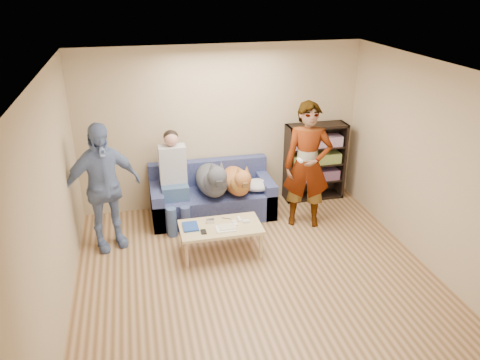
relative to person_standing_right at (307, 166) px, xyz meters
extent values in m
plane|color=brown|center=(-1.08, -1.48, -0.95)|extent=(5.00, 5.00, 0.00)
plane|color=white|center=(-1.08, -1.48, 1.65)|extent=(5.00, 5.00, 0.00)
plane|color=tan|center=(-1.08, 1.02, 0.35)|extent=(4.50, 0.00, 4.50)
plane|color=tan|center=(-1.08, -3.98, 0.35)|extent=(4.50, 0.00, 4.50)
plane|color=tan|center=(-3.33, -1.48, 0.35)|extent=(0.00, 5.00, 5.00)
plane|color=tan|center=(1.17, -1.48, 0.35)|extent=(0.00, 5.00, 5.00)
ellipsoid|color=#B9B9BE|center=(-0.63, 0.45, -0.44)|extent=(0.46, 0.39, 0.16)
imported|color=gray|center=(0.00, 0.00, 0.00)|extent=(0.80, 0.65, 1.91)
imported|color=#7687BE|center=(-2.92, 0.00, -0.05)|extent=(1.15, 0.79, 1.81)
cube|color=white|center=(-0.20, -0.20, 0.18)|extent=(0.05, 0.13, 0.03)
cube|color=#1B3F95|center=(-1.82, -0.49, -0.52)|extent=(0.20, 0.26, 0.03)
cube|color=white|center=(-1.37, -0.64, -0.53)|extent=(0.26, 0.20, 0.02)
cube|color=beige|center=(-1.34, -0.62, -0.51)|extent=(0.22, 0.17, 0.01)
cube|color=silver|center=(-1.54, -0.42, -0.51)|extent=(0.11, 0.06, 0.05)
cube|color=white|center=(-1.14, -0.44, -0.52)|extent=(0.04, 0.13, 0.03)
cube|color=silver|center=(-1.06, -0.52, -0.52)|extent=(0.09, 0.06, 0.03)
cylinder|color=white|center=(-1.22, -0.56, -0.52)|extent=(0.07, 0.07, 0.02)
cylinder|color=silver|center=(-1.22, -0.48, -0.52)|extent=(0.07, 0.07, 0.02)
cylinder|color=orange|center=(-1.44, -0.70, -0.53)|extent=(0.13, 0.06, 0.01)
cylinder|color=black|center=(-1.30, -0.36, -0.53)|extent=(0.13, 0.08, 0.01)
cube|color=black|center=(-1.67, -0.66, -0.53)|extent=(0.07, 0.12, 0.02)
cube|color=#515B93|center=(-1.33, 0.57, -0.74)|extent=(1.90, 0.85, 0.42)
cube|color=#515B93|center=(-1.33, 0.91, -0.33)|extent=(1.90, 0.18, 0.40)
cube|color=#515B93|center=(-2.19, 0.57, -0.66)|extent=(0.18, 0.85, 0.58)
cube|color=#515B93|center=(-0.47, 0.57, -0.66)|extent=(0.18, 0.85, 0.58)
cube|color=#3F608B|center=(-1.92, 0.49, -0.42)|extent=(0.40, 0.38, 0.22)
cylinder|color=#465A9A|center=(-2.02, 0.07, -0.74)|extent=(0.14, 0.14, 0.47)
cylinder|color=#3A4E80|center=(-1.82, 0.07, -0.74)|extent=(0.14, 0.14, 0.47)
cube|color=#B2B3B7|center=(-1.92, 0.59, -0.03)|extent=(0.40, 0.24, 0.58)
sphere|color=tan|center=(-1.92, 0.59, 0.37)|extent=(0.21, 0.21, 0.21)
ellipsoid|color=black|center=(-1.92, 0.62, 0.40)|extent=(0.22, 0.22, 0.19)
ellipsoid|color=#484B52|center=(-1.34, 0.56, -0.33)|extent=(0.48, 0.99, 0.41)
sphere|color=#4C4F56|center=(-1.34, 0.23, -0.23)|extent=(0.36, 0.36, 0.36)
sphere|color=#45484E|center=(-1.34, 0.06, -0.07)|extent=(0.29, 0.29, 0.29)
cube|color=black|center=(-1.34, -0.07, -0.11)|extent=(0.09, 0.14, 0.08)
cone|color=#45464E|center=(-1.41, 0.08, 0.09)|extent=(0.09, 0.09, 0.14)
cone|color=#53555F|center=(-1.27, 0.08, 0.09)|extent=(0.09, 0.09, 0.14)
cylinder|color=#52545D|center=(-1.34, 0.98, -0.37)|extent=(0.06, 0.32, 0.19)
ellipsoid|color=#BA5C39|center=(-0.97, 0.49, -0.36)|extent=(0.41, 0.85, 0.36)
sphere|color=#B87238|center=(-0.97, 0.19, -0.27)|extent=(0.31, 0.31, 0.31)
sphere|color=#BF6D3A|center=(-0.97, 0.03, -0.13)|extent=(0.25, 0.25, 0.25)
cube|color=#55391D|center=(-0.97, -0.08, -0.17)|extent=(0.08, 0.12, 0.07)
cone|color=#AF7A35|center=(-1.03, 0.06, 0.00)|extent=(0.08, 0.08, 0.12)
cone|color=#AA7734|center=(-0.91, 0.06, 0.00)|extent=(0.08, 0.08, 0.12)
cylinder|color=#B98538|center=(-0.97, 0.88, -0.39)|extent=(0.05, 0.28, 0.16)
cube|color=#D3C182|center=(-1.42, -0.54, -0.55)|extent=(1.10, 0.60, 0.04)
cylinder|color=tan|center=(-1.92, -0.79, -0.76)|extent=(0.05, 0.05, 0.38)
cylinder|color=#D2BD81|center=(-0.92, -0.79, -0.76)|extent=(0.05, 0.05, 0.38)
cylinder|color=tan|center=(-1.92, -0.29, -0.76)|extent=(0.05, 0.05, 0.38)
cylinder|color=tan|center=(-0.92, -0.29, -0.76)|extent=(0.05, 0.05, 0.38)
cube|color=black|center=(-0.01, 0.84, -0.30)|extent=(0.04, 0.34, 1.30)
cube|color=black|center=(0.95, 0.84, -0.30)|extent=(0.04, 0.34, 1.30)
cube|color=black|center=(0.47, 0.84, 0.33)|extent=(1.00, 0.34, 0.04)
cube|color=black|center=(0.47, 0.84, -0.93)|extent=(1.00, 0.34, 0.04)
cube|color=black|center=(0.47, 1.00, -0.30)|extent=(1.00, 0.02, 1.30)
cube|color=black|center=(0.47, 0.84, -0.63)|extent=(0.94, 0.32, 0.03)
cube|color=black|center=(0.47, 0.84, -0.33)|extent=(0.94, 0.32, 0.02)
cube|color=black|center=(0.47, 0.84, -0.03)|extent=(0.94, 0.32, 0.02)
cube|color=#B23333|center=(0.47, 0.82, -0.54)|extent=(0.84, 0.24, 0.17)
cube|color=gold|center=(0.47, 0.82, -0.24)|extent=(0.84, 0.24, 0.17)
cube|color=#994C99|center=(0.47, 0.82, 0.06)|extent=(0.84, 0.24, 0.17)
camera|label=1|loc=(-2.42, -5.98, 2.57)|focal=35.00mm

